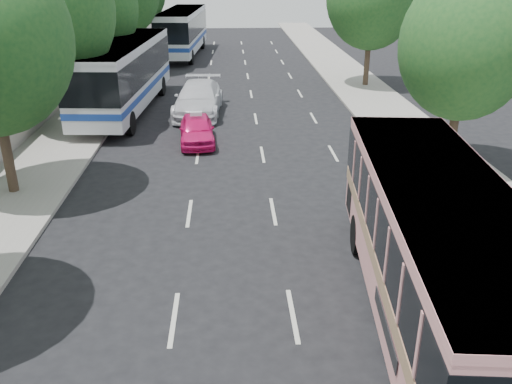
{
  "coord_description": "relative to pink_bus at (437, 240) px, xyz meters",
  "views": [
    {
      "loc": [
        -0.46,
        -12.94,
        7.99
      ],
      "look_at": [
        0.3,
        2.0,
        1.6
      ],
      "focal_mm": 38.0,
      "sensor_mm": 36.0,
      "label": 1
    }
  ],
  "objects": [
    {
      "name": "tree_left_c",
      "position": [
        -12.79,
        16.31,
        3.92
      ],
      "size": [
        6.0,
        6.0,
        9.35
      ],
      "color": "#38281E",
      "rests_on": "ground"
    },
    {
      "name": "tour_coach_front",
      "position": [
        -10.47,
        20.31,
        0.16
      ],
      "size": [
        3.73,
        13.26,
        3.92
      ],
      "rotation": [
        0.0,
        0.0,
        -0.07
      ],
      "color": "silver",
      "rests_on": "ground"
    },
    {
      "name": "tree_right_near",
      "position": [
        4.61,
        10.31,
        3.0
      ],
      "size": [
        5.1,
        5.1,
        7.95
      ],
      "color": "#38281E",
      "rests_on": "ground"
    },
    {
      "name": "sidewalk_left",
      "position": [
        -12.67,
        22.37,
        -2.13
      ],
      "size": [
        4.0,
        90.0,
        0.15
      ],
      "primitive_type": "cube",
      "color": "#9E998E",
      "rests_on": "ground"
    },
    {
      "name": "sidewalk_right",
      "position": [
        4.33,
        22.37,
        -2.14
      ],
      "size": [
        4.0,
        90.0,
        0.12
      ],
      "primitive_type": "cube",
      "color": "#9E998E",
      "rests_on": "ground"
    },
    {
      "name": "low_wall",
      "position": [
        -14.47,
        22.37,
        -1.3
      ],
      "size": [
        0.3,
        90.0,
        1.5
      ],
      "primitive_type": "cube",
      "color": "#9E998E",
      "rests_on": "sidewalk_left"
    },
    {
      "name": "pink_taxi",
      "position": [
        -6.17,
        14.18,
        -1.53
      ],
      "size": [
        1.89,
        4.06,
        1.34
      ],
      "primitive_type": "imported",
      "rotation": [
        0.0,
        0.0,
        0.08
      ],
      "color": "#E01368",
      "rests_on": "ground"
    },
    {
      "name": "tour_coach_rear",
      "position": [
        -8.67,
        40.34,
        0.21
      ],
      "size": [
        3.78,
        13.54,
        4.01
      ],
      "rotation": [
        0.0,
        0.0,
        -0.07
      ],
      "color": "silver",
      "rests_on": "ground"
    },
    {
      "name": "taxi_roof_sign",
      "position": [
        -6.17,
        14.18,
        -0.77
      ],
      "size": [
        0.56,
        0.22,
        0.18
      ],
      "primitive_type": "cube",
      "rotation": [
        0.0,
        0.0,
        0.08
      ],
      "color": "silver",
      "rests_on": "pink_taxi"
    },
    {
      "name": "pink_bus",
      "position": [
        0.0,
        0.0,
        0.0
      ],
      "size": [
        3.9,
        11.31,
        3.54
      ],
      "rotation": [
        0.0,
        0.0,
        -0.1
      ],
      "color": "pink",
      "rests_on": "ground"
    },
    {
      "name": "tree_left_d",
      "position": [
        -12.69,
        24.31,
        3.43
      ],
      "size": [
        5.52,
        5.52,
        8.6
      ],
      "color": "#38281E",
      "rests_on": "ground"
    },
    {
      "name": "ground",
      "position": [
        -4.17,
        2.37,
        -2.2
      ],
      "size": [
        120.0,
        120.0,
        0.0
      ],
      "primitive_type": "plane",
      "color": "black",
      "rests_on": "ground"
    },
    {
      "name": "white_pickup",
      "position": [
        -6.33,
        19.5,
        -1.32
      ],
      "size": [
        2.84,
        6.23,
        1.77
      ],
      "primitive_type": "imported",
      "rotation": [
        0.0,
        0.0,
        -0.06
      ],
      "color": "silver",
      "rests_on": "ground"
    }
  ]
}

